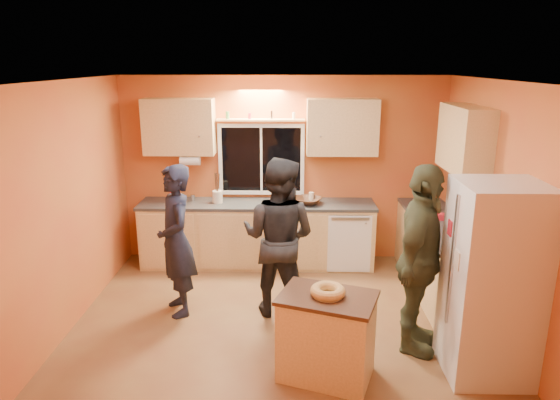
{
  "coord_description": "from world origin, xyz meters",
  "views": [
    {
      "loc": [
        0.09,
        -4.88,
        2.79
      ],
      "look_at": [
        -0.01,
        0.4,
        1.31
      ],
      "focal_mm": 32.0,
      "sensor_mm": 36.0,
      "label": 1
    }
  ],
  "objects_px": {
    "person_left": "(176,241)",
    "person_right": "(420,260)",
    "person_center": "(279,238)",
    "refrigerator": "(492,282)",
    "island": "(327,336)"
  },
  "relations": [
    {
      "from": "person_left",
      "to": "person_right",
      "type": "bearing_deg",
      "value": 50.32
    },
    {
      "from": "person_left",
      "to": "person_center",
      "type": "xyz_separation_m",
      "value": [
        1.14,
        0.01,
        0.04
      ]
    },
    {
      "from": "refrigerator",
      "to": "person_left",
      "type": "relative_size",
      "value": 1.05
    },
    {
      "from": "island",
      "to": "person_right",
      "type": "distance_m",
      "value": 1.16
    },
    {
      "from": "island",
      "to": "person_right",
      "type": "xyz_separation_m",
      "value": [
        0.91,
        0.48,
        0.53
      ]
    },
    {
      "from": "person_right",
      "to": "island",
      "type": "bearing_deg",
      "value": 143.32
    },
    {
      "from": "island",
      "to": "person_left",
      "type": "xyz_separation_m",
      "value": [
        -1.59,
        1.2,
        0.45
      ]
    },
    {
      "from": "person_center",
      "to": "refrigerator",
      "type": "bearing_deg",
      "value": 170.54
    },
    {
      "from": "refrigerator",
      "to": "person_center",
      "type": "height_order",
      "value": "refrigerator"
    },
    {
      "from": "refrigerator",
      "to": "island",
      "type": "xyz_separation_m",
      "value": [
        -1.46,
        -0.1,
        -0.49
      ]
    },
    {
      "from": "person_center",
      "to": "person_left",
      "type": "bearing_deg",
      "value": 21.45
    },
    {
      "from": "refrigerator",
      "to": "person_right",
      "type": "bearing_deg",
      "value": 145.11
    },
    {
      "from": "person_center",
      "to": "person_right",
      "type": "height_order",
      "value": "person_right"
    },
    {
      "from": "island",
      "to": "person_center",
      "type": "xyz_separation_m",
      "value": [
        -0.45,
        1.21,
        0.49
      ]
    },
    {
      "from": "island",
      "to": "person_right",
      "type": "relative_size",
      "value": 0.51
    }
  ]
}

